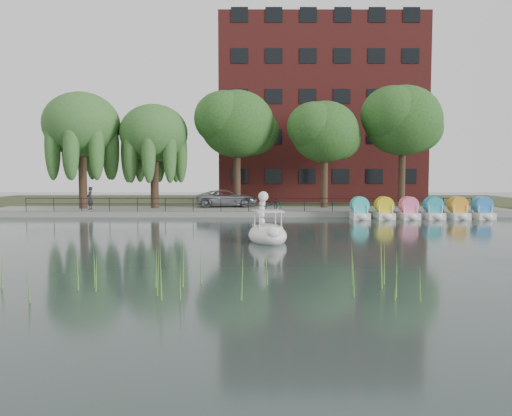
{
  "coord_description": "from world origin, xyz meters",
  "views": [
    {
      "loc": [
        0.45,
        -22.45,
        3.15
      ],
      "look_at": [
        0.5,
        4.0,
        1.3
      ],
      "focal_mm": 35.0,
      "sensor_mm": 36.0,
      "label": 1
    }
  ],
  "objects_px": {
    "minivan": "(227,197)",
    "pedestrian": "(90,196)",
    "bicycle": "(270,203)",
    "swan_boat": "(267,231)"
  },
  "relations": [
    {
      "from": "minivan",
      "to": "pedestrian",
      "type": "relative_size",
      "value": 2.93
    },
    {
      "from": "minivan",
      "to": "swan_boat",
      "type": "bearing_deg",
      "value": -179.05
    },
    {
      "from": "pedestrian",
      "to": "minivan",
      "type": "bearing_deg",
      "value": 109.05
    },
    {
      "from": "minivan",
      "to": "swan_boat",
      "type": "height_order",
      "value": "swan_boat"
    },
    {
      "from": "bicycle",
      "to": "swan_boat",
      "type": "relative_size",
      "value": 0.58
    },
    {
      "from": "pedestrian",
      "to": "bicycle",
      "type": "bearing_deg",
      "value": 90.17
    },
    {
      "from": "minivan",
      "to": "pedestrian",
      "type": "height_order",
      "value": "pedestrian"
    },
    {
      "from": "bicycle",
      "to": "minivan",
      "type": "bearing_deg",
      "value": 27.73
    },
    {
      "from": "minivan",
      "to": "pedestrian",
      "type": "distance_m",
      "value": 10.63
    },
    {
      "from": "pedestrian",
      "to": "swan_boat",
      "type": "distance_m",
      "value": 19.84
    }
  ]
}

